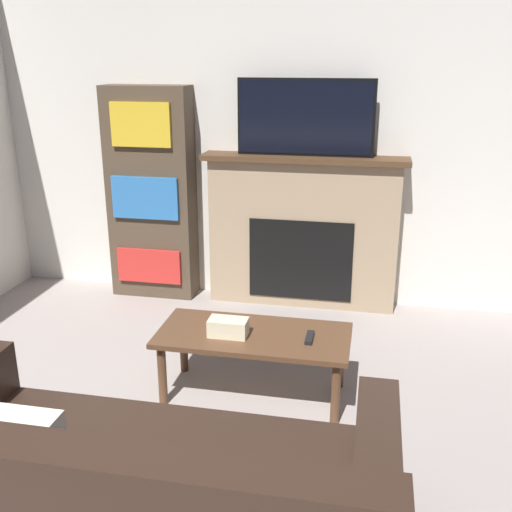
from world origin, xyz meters
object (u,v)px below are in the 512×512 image
(fireplace, at_px, (303,231))
(tv, at_px, (305,118))
(bookshelf, at_px, (151,194))
(coffee_table, at_px, (254,341))

(fireplace, bearing_deg, tv, -90.00)
(fireplace, height_order, bookshelf, bookshelf)
(tv, distance_m, bookshelf, 1.38)
(fireplace, distance_m, coffee_table, 1.47)
(coffee_table, bearing_deg, bookshelf, 128.52)
(fireplace, relative_size, bookshelf, 0.92)
(fireplace, distance_m, bookshelf, 1.25)
(fireplace, bearing_deg, bookshelf, -178.88)
(fireplace, xyz_separation_m, tv, (-0.00, -0.02, 0.87))
(fireplace, bearing_deg, coffee_table, -93.84)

